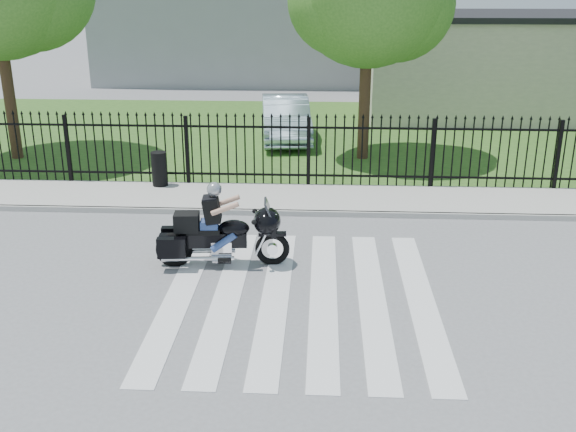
{
  "coord_description": "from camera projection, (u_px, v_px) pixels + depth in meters",
  "views": [
    {
      "loc": [
        0.34,
        -10.03,
        5.06
      ],
      "look_at": [
        -0.25,
        1.2,
        1.0
      ],
      "focal_mm": 42.0,
      "sensor_mm": 36.0,
      "label": 1
    }
  ],
  "objects": [
    {
      "name": "building_low",
      "position": [
        501.0,
        67.0,
        25.24
      ],
      "size": [
        10.0,
        6.0,
        3.5
      ],
      "primitive_type": "cube",
      "color": "beige",
      "rests_on": "ground"
    },
    {
      "name": "sidewalk",
      "position": [
        307.0,
        199.0,
        15.83
      ],
      "size": [
        40.0,
        2.0,
        0.12
      ],
      "primitive_type": "cube",
      "color": "#ADAAA3",
      "rests_on": "ground"
    },
    {
      "name": "parked_car",
      "position": [
        286.0,
        119.0,
        21.4
      ],
      "size": [
        1.89,
        4.3,
        1.37
      ],
      "primitive_type": "imported",
      "rotation": [
        0.0,
        0.0,
        0.11
      ],
      "color": "#ABC5D7",
      "rests_on": "grass_strip"
    },
    {
      "name": "iron_fence",
      "position": [
        309.0,
        153.0,
        16.48
      ],
      "size": [
        26.0,
        0.04,
        1.8
      ],
      "color": "black",
      "rests_on": "ground"
    },
    {
      "name": "curb",
      "position": [
        306.0,
        213.0,
        14.89
      ],
      "size": [
        40.0,
        0.12,
        0.12
      ],
      "primitive_type": "cube",
      "color": "#ADAAA3",
      "rests_on": "ground"
    },
    {
      "name": "grass_strip",
      "position": [
        312.0,
        134.0,
        22.42
      ],
      "size": [
        40.0,
        12.0,
        0.02
      ],
      "primitive_type": "cube",
      "color": "#2B511B",
      "rests_on": "ground"
    },
    {
      "name": "motorcycle_rider",
      "position": [
        219.0,
        231.0,
        12.18
      ],
      "size": [
        2.45,
        0.86,
        1.62
      ],
      "rotation": [
        0.0,
        0.0,
        0.08
      ],
      "color": "black",
      "rests_on": "ground"
    },
    {
      "name": "litter_bin",
      "position": [
        159.0,
        169.0,
        16.5
      ],
      "size": [
        0.47,
        0.47,
        0.84
      ],
      "primitive_type": "cylinder",
      "rotation": [
        0.0,
        0.0,
        -0.31
      ],
      "color": "black",
      "rests_on": "sidewalk"
    },
    {
      "name": "crosswalk",
      "position": [
        299.0,
        297.0,
        11.15
      ],
      "size": [
        5.0,
        5.5,
        0.01
      ],
      "primitive_type": null,
      "color": "silver",
      "rests_on": "ground"
    },
    {
      "name": "building_low_roof",
      "position": [
        507.0,
        16.0,
        24.61
      ],
      "size": [
        10.2,
        6.2,
        0.2
      ],
      "primitive_type": "cube",
      "color": "black",
      "rests_on": "building_low"
    },
    {
      "name": "ground",
      "position": [
        299.0,
        297.0,
        11.15
      ],
      "size": [
        120.0,
        120.0,
        0.0
      ],
      "primitive_type": "plane",
      "color": "slate",
      "rests_on": "ground"
    }
  ]
}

